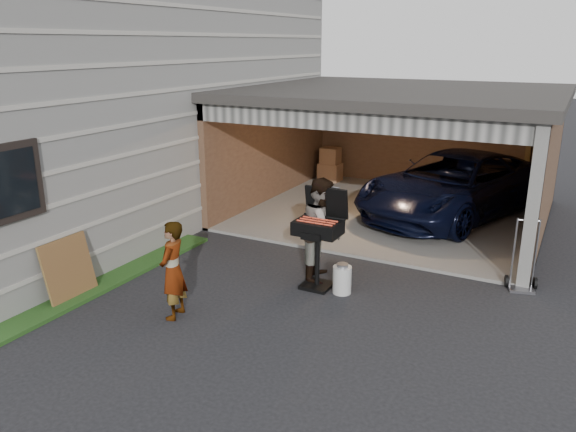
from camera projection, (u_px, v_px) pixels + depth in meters
name	position (u px, v px, depth m)	size (l,w,h in m)	color
ground	(200.00, 327.00, 7.94)	(80.00, 80.00, 0.00)	black
house	(88.00, 91.00, 13.17)	(7.00, 11.00, 5.50)	#474744
groundcover_strip	(31.00, 319.00, 8.08)	(0.50, 8.00, 0.06)	#193814
garage	(401.00, 133.00, 12.79)	(6.80, 6.30, 2.90)	#605E59
minivan	(454.00, 187.00, 12.66)	(2.37, 5.14, 1.43)	black
woman	(173.00, 270.00, 8.02)	(0.53, 0.35, 1.46)	#9FA9C8
man	(322.00, 229.00, 9.35)	(0.85, 0.66, 1.75)	#482A1C
bbq_grill	(319.00, 231.00, 8.98)	(0.73, 0.64, 1.63)	black
propane_tank	(342.00, 280.00, 8.95)	(0.30, 0.30, 0.45)	silver
plywood_panel	(69.00, 269.00, 8.69)	(0.04, 0.88, 0.99)	brown
hand_truck	(522.00, 276.00, 9.09)	(0.52, 0.45, 1.19)	slate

